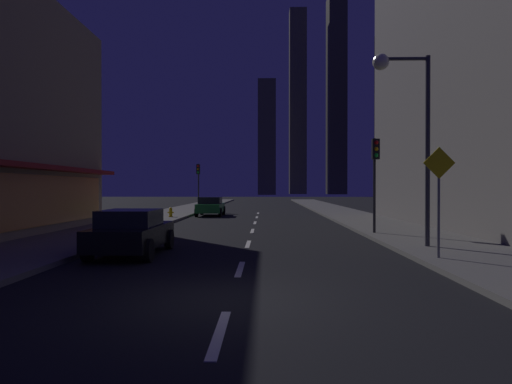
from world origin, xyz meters
TOP-DOWN VIEW (x-y plane):
  - ground_plane at (0.00, 32.00)m, footprint 78.00×136.00m
  - sidewalk_right at (7.00, 32.00)m, footprint 4.00×76.00m
  - sidewalk_left at (-7.00, 32.00)m, footprint 4.00×76.00m
  - lane_marking_center at (0.00, 13.60)m, footprint 0.16×33.40m
  - skyscraper_distant_tall at (0.87, 133.98)m, footprint 5.63×6.19m
  - skyscraper_distant_mid at (11.89, 150.99)m, footprint 5.95×6.12m
  - skyscraper_distant_short at (24.80, 146.01)m, footprint 6.07×8.94m
  - skyscraper_distant_slender at (38.08, 128.49)m, footprint 7.13×8.01m
  - car_parked_near at (-3.60, 5.60)m, footprint 1.98×4.24m
  - car_parked_far at (-3.60, 25.73)m, footprint 1.98×4.24m
  - fire_hydrant_far_left at (-5.90, 22.09)m, footprint 0.42×0.30m
  - traffic_light_near_right at (5.50, 11.32)m, footprint 0.32×0.48m
  - traffic_light_far_left at (-5.50, 32.00)m, footprint 0.32×0.48m
  - street_lamp_right at (5.38, 6.86)m, footprint 1.96×0.56m
  - pedestrian_crossing_sign at (5.60, 4.29)m, footprint 0.91×0.08m

SIDE VIEW (x-z plane):
  - ground_plane at x=0.00m, z-range -0.10..0.00m
  - lane_marking_center at x=0.00m, z-range 0.00..0.01m
  - sidewalk_right at x=7.00m, z-range 0.00..0.15m
  - sidewalk_left at x=-7.00m, z-range 0.00..0.15m
  - fire_hydrant_far_left at x=-5.90m, z-range 0.13..0.78m
  - car_parked_near at x=-3.60m, z-range 0.02..1.47m
  - car_parked_far at x=-3.60m, z-range 0.02..1.47m
  - pedestrian_crossing_sign at x=5.60m, z-range 0.44..3.59m
  - traffic_light_near_right at x=5.50m, z-range 1.09..5.29m
  - traffic_light_far_left at x=-5.50m, z-range 1.09..5.29m
  - street_lamp_right at x=5.38m, z-range 1.78..8.36m
  - skyscraper_distant_tall at x=0.87m, z-range 0.00..36.38m
  - skyscraper_distant_slender at x=38.08m, z-range 0.00..49.51m
  - skyscraper_distant_mid at x=11.89m, z-range 0.00..65.27m
  - skyscraper_distant_short at x=24.80m, z-range 0.00..67.94m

